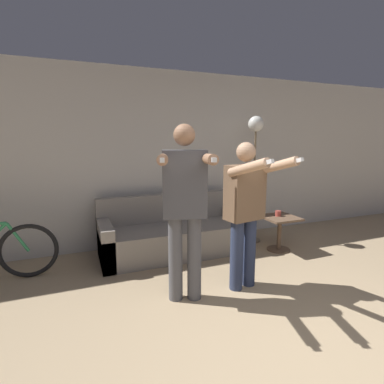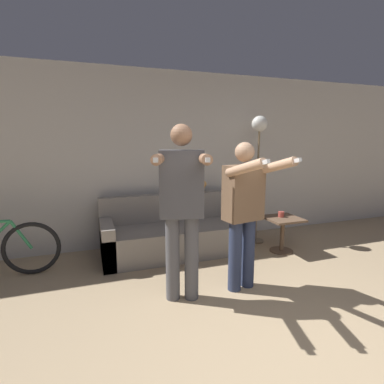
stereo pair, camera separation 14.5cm
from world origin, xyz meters
The scene contains 8 objects.
wall_back centered at (0.00, 3.20, 1.30)m, with size 10.00×0.05×2.60m.
couch centered at (-0.29, 2.68, 0.26)m, with size 2.05×0.80×0.80m.
person_left centered at (-0.59, 1.42, 1.00)m, with size 0.61×0.77×1.74m.
person_right centered at (0.09, 1.42, 0.90)m, with size 0.55×0.72×1.57m.
cat centered at (0.10, 2.97, 0.88)m, with size 0.50×0.14×0.17m.
floor_lamp centered at (1.03, 2.71, 1.57)m, with size 0.26×0.26×1.94m.
side_table centered at (1.16, 2.21, 0.36)m, with size 0.48×0.48×0.50m.
cup centered at (1.16, 2.25, 0.54)m, with size 0.09×0.09×0.08m.
Camera 2 is at (-1.42, -1.25, 1.60)m, focal length 28.00 mm.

